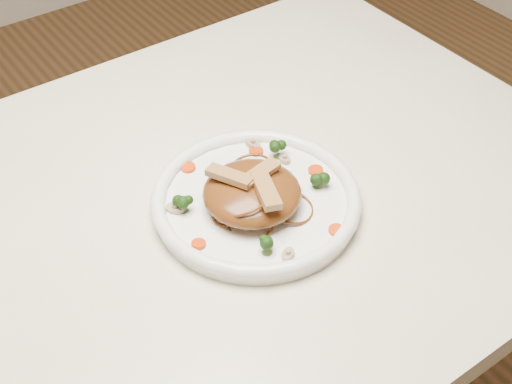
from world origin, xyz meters
TOP-DOWN VIEW (x-y plane):
  - table at (0.00, 0.00)m, footprint 1.20×0.80m
  - plate at (0.08, -0.05)m, footprint 0.35×0.35m
  - noodle_mound at (0.07, -0.06)m, footprint 0.14×0.14m
  - chicken_a at (0.09, -0.06)m, footprint 0.06×0.03m
  - chicken_b at (0.05, -0.04)m, footprint 0.05×0.07m
  - chicken_c at (0.07, -0.09)m, footprint 0.04×0.07m
  - broccoli_0 at (0.16, 0.00)m, footprint 0.03×0.03m
  - broccoli_1 at (-0.01, -0.01)m, footprint 0.03×0.03m
  - broccoli_2 at (0.04, -0.14)m, footprint 0.03×0.03m
  - broccoli_3 at (0.17, -0.08)m, footprint 0.03×0.03m
  - carrot_0 at (0.14, 0.03)m, footprint 0.02×0.02m
  - carrot_1 at (-0.03, -0.08)m, footprint 0.02×0.02m
  - carrot_2 at (0.18, -0.06)m, footprint 0.02×0.02m
  - carrot_3 at (0.04, 0.06)m, footprint 0.03×0.03m
  - carrot_4 at (0.13, -0.16)m, footprint 0.02×0.02m
  - mushroom_0 at (0.05, -0.16)m, footprint 0.03×0.03m
  - mushroom_1 at (0.16, -0.01)m, footprint 0.02×0.02m
  - mushroom_2 at (-0.02, -0.01)m, footprint 0.04×0.04m
  - mushroom_3 at (0.15, 0.04)m, footprint 0.03×0.03m

SIDE VIEW (x-z plane):
  - table at x=0.00m, z-range 0.28..1.03m
  - plate at x=0.08m, z-range 0.75..0.77m
  - carrot_0 at x=0.14m, z-range 0.77..0.77m
  - carrot_1 at x=-0.03m, z-range 0.77..0.77m
  - carrot_2 at x=0.18m, z-range 0.77..0.77m
  - carrot_3 at x=0.04m, z-range 0.77..0.77m
  - carrot_4 at x=0.13m, z-range 0.77..0.77m
  - mushroom_0 at x=0.05m, z-range 0.77..0.77m
  - mushroom_1 at x=0.16m, z-range 0.77..0.77m
  - mushroom_2 at x=-0.02m, z-range 0.77..0.77m
  - mushroom_3 at x=0.15m, z-range 0.77..0.77m
  - broccoli_2 at x=0.04m, z-range 0.77..0.79m
  - broccoli_3 at x=0.17m, z-range 0.77..0.79m
  - broccoli_1 at x=-0.01m, z-range 0.77..0.79m
  - broccoli_0 at x=0.16m, z-range 0.77..0.80m
  - noodle_mound at x=0.07m, z-range 0.77..0.81m
  - chicken_a at x=0.09m, z-range 0.81..0.82m
  - chicken_b at x=0.05m, z-range 0.81..0.82m
  - chicken_c at x=0.07m, z-range 0.81..0.82m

